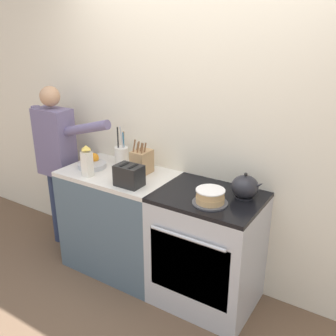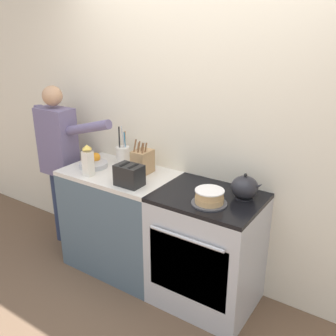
{
  "view_description": "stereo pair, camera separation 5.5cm",
  "coord_description": "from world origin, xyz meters",
  "px_view_note": "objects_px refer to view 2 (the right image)",
  "views": [
    {
      "loc": [
        1.27,
        -1.89,
        2.03
      ],
      "look_at": [
        -0.1,
        0.26,
        1.05
      ],
      "focal_mm": 40.0,
      "sensor_mm": 36.0,
      "label": 1
    },
    {
      "loc": [
        1.32,
        -1.86,
        2.03
      ],
      "look_at": [
        -0.1,
        0.26,
        1.05
      ],
      "focal_mm": 40.0,
      "sensor_mm": 36.0,
      "label": 2
    }
  ],
  "objects_px": {
    "tea_kettle": "(245,187)",
    "milk_carton": "(88,161)",
    "toaster": "(129,175)",
    "layer_cake": "(209,197)",
    "fruit_bowl": "(93,163)",
    "knife_block": "(143,161)",
    "stove_range": "(206,250)",
    "person_baker": "(59,155)",
    "utensil_crock": "(123,155)"
  },
  "relations": [
    {
      "from": "person_baker",
      "to": "utensil_crock",
      "type": "bearing_deg",
      "value": 3.41
    },
    {
      "from": "toaster",
      "to": "milk_carton",
      "type": "distance_m",
      "value": 0.4
    },
    {
      "from": "fruit_bowl",
      "to": "milk_carton",
      "type": "distance_m",
      "value": 0.22
    },
    {
      "from": "knife_block",
      "to": "milk_carton",
      "type": "height_order",
      "value": "knife_block"
    },
    {
      "from": "tea_kettle",
      "to": "fruit_bowl",
      "type": "distance_m",
      "value": 1.33
    },
    {
      "from": "knife_block",
      "to": "stove_range",
      "type": "bearing_deg",
      "value": -8.3
    },
    {
      "from": "layer_cake",
      "to": "person_baker",
      "type": "bearing_deg",
      "value": 176.19
    },
    {
      "from": "knife_block",
      "to": "utensil_crock",
      "type": "height_order",
      "value": "utensil_crock"
    },
    {
      "from": "knife_block",
      "to": "milk_carton",
      "type": "relative_size",
      "value": 1.11
    },
    {
      "from": "knife_block",
      "to": "person_baker",
      "type": "distance_m",
      "value": 0.9
    },
    {
      "from": "stove_range",
      "to": "milk_carton",
      "type": "distance_m",
      "value": 1.15
    },
    {
      "from": "utensil_crock",
      "to": "milk_carton",
      "type": "height_order",
      "value": "utensil_crock"
    },
    {
      "from": "knife_block",
      "to": "person_baker",
      "type": "bearing_deg",
      "value": -173.79
    },
    {
      "from": "tea_kettle",
      "to": "person_baker",
      "type": "distance_m",
      "value": 1.77
    },
    {
      "from": "tea_kettle",
      "to": "utensil_crock",
      "type": "bearing_deg",
      "value": 176.87
    },
    {
      "from": "utensil_crock",
      "to": "fruit_bowl",
      "type": "distance_m",
      "value": 0.26
    },
    {
      "from": "toaster",
      "to": "utensil_crock",
      "type": "bearing_deg",
      "value": 135.76
    },
    {
      "from": "utensil_crock",
      "to": "toaster",
      "type": "bearing_deg",
      "value": -44.24
    },
    {
      "from": "stove_range",
      "to": "milk_carton",
      "type": "bearing_deg",
      "value": -169.06
    },
    {
      "from": "layer_cake",
      "to": "toaster",
      "type": "xyz_separation_m",
      "value": [
        -0.65,
        -0.05,
        0.03
      ]
    },
    {
      "from": "fruit_bowl",
      "to": "stove_range",
      "type": "bearing_deg",
      "value": 1.19
    },
    {
      "from": "toaster",
      "to": "person_baker",
      "type": "distance_m",
      "value": 0.97
    },
    {
      "from": "layer_cake",
      "to": "knife_block",
      "type": "height_order",
      "value": "knife_block"
    },
    {
      "from": "toaster",
      "to": "tea_kettle",
      "type": "bearing_deg",
      "value": 18.47
    },
    {
      "from": "tea_kettle",
      "to": "milk_carton",
      "type": "relative_size",
      "value": 0.9
    },
    {
      "from": "knife_block",
      "to": "toaster",
      "type": "height_order",
      "value": "knife_block"
    },
    {
      "from": "stove_range",
      "to": "tea_kettle",
      "type": "xyz_separation_m",
      "value": [
        0.22,
        0.11,
        0.53
      ]
    },
    {
      "from": "stove_range",
      "to": "milk_carton",
      "type": "relative_size",
      "value": 3.5
    },
    {
      "from": "layer_cake",
      "to": "knife_block",
      "type": "bearing_deg",
      "value": 164.13
    },
    {
      "from": "utensil_crock",
      "to": "toaster",
      "type": "height_order",
      "value": "utensil_crock"
    },
    {
      "from": "stove_range",
      "to": "toaster",
      "type": "bearing_deg",
      "value": -164.58
    },
    {
      "from": "stove_range",
      "to": "knife_block",
      "type": "xyz_separation_m",
      "value": [
        -0.66,
        0.1,
        0.55
      ]
    },
    {
      "from": "stove_range",
      "to": "knife_block",
      "type": "height_order",
      "value": "knife_block"
    },
    {
      "from": "knife_block",
      "to": "utensil_crock",
      "type": "distance_m",
      "value": 0.28
    },
    {
      "from": "layer_cake",
      "to": "utensil_crock",
      "type": "height_order",
      "value": "utensil_crock"
    },
    {
      "from": "layer_cake",
      "to": "fruit_bowl",
      "type": "height_order",
      "value": "same"
    },
    {
      "from": "tea_kettle",
      "to": "utensil_crock",
      "type": "xyz_separation_m",
      "value": [
        -1.15,
        0.06,
        0.0
      ]
    },
    {
      "from": "knife_block",
      "to": "toaster",
      "type": "xyz_separation_m",
      "value": [
        0.07,
        -0.26,
        -0.02
      ]
    },
    {
      "from": "tea_kettle",
      "to": "knife_block",
      "type": "relative_size",
      "value": 0.81
    },
    {
      "from": "layer_cake",
      "to": "fruit_bowl",
      "type": "relative_size",
      "value": 1.02
    },
    {
      "from": "layer_cake",
      "to": "tea_kettle",
      "type": "distance_m",
      "value": 0.27
    },
    {
      "from": "layer_cake",
      "to": "utensil_crock",
      "type": "bearing_deg",
      "value": 164.25
    },
    {
      "from": "stove_range",
      "to": "utensil_crock",
      "type": "distance_m",
      "value": 1.08
    },
    {
      "from": "knife_block",
      "to": "toaster",
      "type": "distance_m",
      "value": 0.27
    },
    {
      "from": "knife_block",
      "to": "person_baker",
      "type": "height_order",
      "value": "person_baker"
    },
    {
      "from": "layer_cake",
      "to": "toaster",
      "type": "bearing_deg",
      "value": -175.25
    },
    {
      "from": "tea_kettle",
      "to": "toaster",
      "type": "distance_m",
      "value": 0.85
    },
    {
      "from": "milk_carton",
      "to": "toaster",
      "type": "bearing_deg",
      "value": 4.04
    },
    {
      "from": "tea_kettle",
      "to": "milk_carton",
      "type": "bearing_deg",
      "value": -166.1
    },
    {
      "from": "stove_range",
      "to": "fruit_bowl",
      "type": "xyz_separation_m",
      "value": [
        -1.1,
        -0.02,
        0.48
      ]
    }
  ]
}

